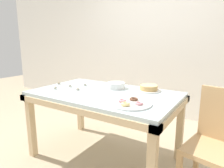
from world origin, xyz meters
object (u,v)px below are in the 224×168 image
Objects in this scene: plate_stack at (116,85)px; tealight_right_edge at (78,90)px; pastry_platter at (130,103)px; tealight_near_front at (59,84)px; tealight_left_edge at (70,86)px; tealight_near_cakes at (85,85)px; chair at (218,141)px; cake_chocolate_round at (149,88)px; tealight_centre at (56,88)px.

tealight_right_edge is (-0.31, -0.31, -0.02)m from plate_stack.
pastry_platter reaches higher than tealight_right_edge.
pastry_platter is 9.33× the size of tealight_near_front.
pastry_platter is 1.78× the size of plate_stack.
tealight_right_edge and tealight_left_edge have the same top height.
tealight_near_cakes is at bearing 156.08° from pastry_platter.
cake_chocolate_round is at bearing 155.99° from chair.
chair is 2.52× the size of pastry_platter.
tealight_near_front is 1.00× the size of tealight_near_cakes.
tealight_centre and tealight_left_edge have the same top height.
pastry_platter reaches higher than tealight_near_cakes.
tealight_right_edge is 0.21m from tealight_left_edge.
tealight_near_cakes is at bearing 18.74° from tealight_near_front.
chair is 1.63m from tealight_left_edge.
tealight_right_edge is at bearing -149.36° from cake_chocolate_round.
chair is at bearing -12.19° from plate_stack.
pastry_platter is at bearing -23.92° from tealight_near_cakes.
tealight_centre is (-0.56, -0.41, -0.02)m from plate_stack.
chair is 23.50× the size of tealight_near_cakes.
tealight_near_front is 0.36m from tealight_near_cakes.
chair reaches higher than cake_chocolate_round.
tealight_right_edge is 1.00× the size of tealight_left_edge.
tealight_near_cakes is (-0.76, -0.18, -0.02)m from cake_chocolate_round.
tealight_near_front is at bearing 179.00° from chair.
pastry_platter is at bearing -13.11° from tealight_left_edge.
tealight_left_edge is at bearing -7.44° from tealight_near_front.
tealight_centre is 0.18m from tealight_left_edge.
plate_stack is 5.25× the size of tealight_centre.
tealight_centre is 1.00× the size of tealight_left_edge.
cake_chocolate_round is 0.79m from tealight_right_edge.
pastry_platter is 9.33× the size of tealight_left_edge.
chair is 23.50× the size of tealight_near_front.
cake_chocolate_round reaches higher than tealight_near_front.
cake_chocolate_round is at bearing 13.57° from tealight_near_cakes.
tealight_right_edge is (0.41, -0.11, 0.00)m from tealight_near_front.
cake_chocolate_round is 0.38m from plate_stack.
cake_chocolate_round reaches higher than pastry_platter.
tealight_near_front is 1.00× the size of tealight_right_edge.
cake_chocolate_round reaches higher than tealight_centre.
cake_chocolate_round is 0.54m from pastry_platter.
pastry_platter reaches higher than tealight_near_front.
plate_stack is at bearing 15.99° from tealight_near_front.
plate_stack reaches higher than cake_chocolate_round.
tealight_right_edge is at bearing -21.68° from tealight_left_edge.
plate_stack is at bearing 132.92° from pastry_platter.
pastry_platter is at bearing -47.08° from plate_stack.
tealight_centre is 0.25m from tealight_near_front.
tealight_left_edge is at bearing -159.49° from cake_chocolate_round.
tealight_centre is 1.00× the size of tealight_right_edge.
plate_stack is 0.40m from tealight_near_cakes.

